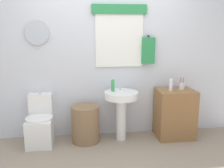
# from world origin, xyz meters

# --- Properties ---
(back_wall) EXTENTS (4.40, 0.18, 2.60)m
(back_wall) POSITION_xyz_m (0.00, 1.15, 1.31)
(back_wall) COLOR silver
(back_wall) RESTS_ON ground_plane
(toilet) EXTENTS (0.38, 0.51, 0.74)m
(toilet) POSITION_xyz_m (-0.97, 0.88, 0.28)
(toilet) COLOR white
(toilet) RESTS_ON ground_plane
(laundry_hamper) EXTENTS (0.42, 0.42, 0.55)m
(laundry_hamper) POSITION_xyz_m (-0.31, 0.85, 0.27)
(laundry_hamper) COLOR #846647
(laundry_hamper) RESTS_ON ground_plane
(pedestal_sink) EXTENTS (0.51, 0.51, 0.75)m
(pedestal_sink) POSITION_xyz_m (0.22, 0.85, 0.57)
(pedestal_sink) COLOR white
(pedestal_sink) RESTS_ON ground_plane
(faucet) EXTENTS (0.03, 0.03, 0.10)m
(faucet) POSITION_xyz_m (0.22, 0.97, 0.80)
(faucet) COLOR silver
(faucet) RESTS_ON pedestal_sink
(wooden_cabinet) EXTENTS (0.56, 0.44, 0.75)m
(wooden_cabinet) POSITION_xyz_m (1.07, 0.85, 0.38)
(wooden_cabinet) COLOR olive
(wooden_cabinet) RESTS_ON ground_plane
(soap_bottle) EXTENTS (0.05, 0.05, 0.17)m
(soap_bottle) POSITION_xyz_m (0.10, 0.90, 0.84)
(soap_bottle) COLOR green
(soap_bottle) RESTS_ON pedestal_sink
(lotion_bottle) EXTENTS (0.05, 0.05, 0.18)m
(lotion_bottle) POSITION_xyz_m (0.97, 0.81, 0.85)
(lotion_bottle) COLOR white
(lotion_bottle) RESTS_ON wooden_cabinet
(toothbrush_cup) EXTENTS (0.08, 0.08, 0.19)m
(toothbrush_cup) POSITION_xyz_m (1.16, 0.87, 0.81)
(toothbrush_cup) COLOR silver
(toothbrush_cup) RESTS_ON wooden_cabinet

